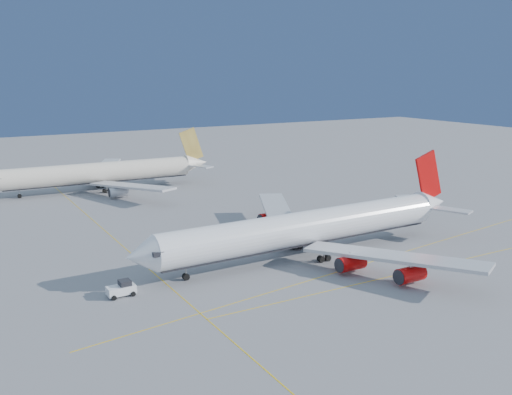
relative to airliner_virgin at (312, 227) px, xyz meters
The scene contains 5 objects.
ground 11.38m from the airliner_virgin, 16.58° to the right, with size 500.00×500.00×0.00m, color slate.
taxiway_lines 8.35m from the airliner_virgin, 145.95° to the left, with size 118.86×140.00×0.02m.
airliner_virgin is the anchor object (origin of this frame).
airliner_etihad 83.87m from the airliner_virgin, 102.48° to the left, with size 67.25×62.18×17.57m.
pushback_tug 38.74m from the airliner_virgin, behind, with size 4.52×2.85×2.50m.
Camera 1 is at (-71.96, -83.89, 35.06)m, focal length 40.00 mm.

